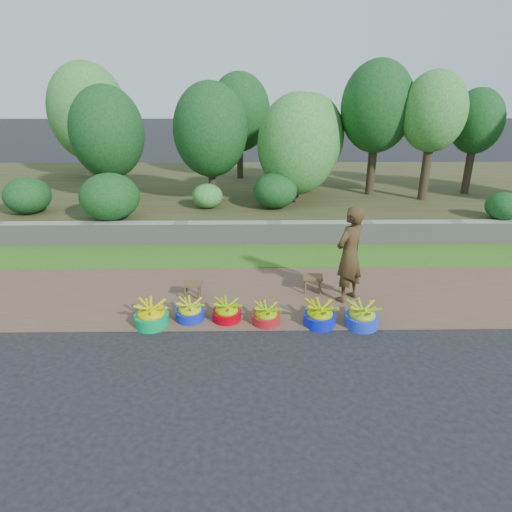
{
  "coord_description": "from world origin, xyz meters",
  "views": [
    {
      "loc": [
        -0.56,
        -5.79,
        3.45
      ],
      "look_at": [
        -0.46,
        1.3,
        0.75
      ],
      "focal_mm": 30.0,
      "sensor_mm": 36.0,
      "label": 1
    }
  ],
  "objects_px": {
    "basin_b": "(190,311)",
    "basin_f": "(362,316)",
    "basin_d": "(266,315)",
    "basin_a": "(151,315)",
    "basin_e": "(320,315)",
    "vendor_woman": "(349,255)",
    "basin_c": "(227,312)",
    "stool_left": "(192,286)",
    "stool_right": "(313,279)"
  },
  "relations": [
    {
      "from": "basin_e",
      "to": "vendor_woman",
      "type": "distance_m",
      "value": 1.26
    },
    {
      "from": "basin_c",
      "to": "basin_d",
      "type": "relative_size",
      "value": 1.05
    },
    {
      "from": "stool_left",
      "to": "basin_a",
      "type": "bearing_deg",
      "value": -119.74
    },
    {
      "from": "basin_b",
      "to": "basin_c",
      "type": "relative_size",
      "value": 1.0
    },
    {
      "from": "basin_a",
      "to": "stool_right",
      "type": "height_order",
      "value": "basin_a"
    },
    {
      "from": "basin_e",
      "to": "vendor_woman",
      "type": "relative_size",
      "value": 0.3
    },
    {
      "from": "basin_b",
      "to": "basin_f",
      "type": "height_order",
      "value": "basin_f"
    },
    {
      "from": "basin_f",
      "to": "vendor_woman",
      "type": "xyz_separation_m",
      "value": [
        -0.05,
        0.91,
        0.69
      ]
    },
    {
      "from": "basin_d",
      "to": "stool_left",
      "type": "xyz_separation_m",
      "value": [
        -1.28,
        0.91,
        0.1
      ]
    },
    {
      "from": "basin_c",
      "to": "vendor_woman",
      "type": "height_order",
      "value": "vendor_woman"
    },
    {
      "from": "basin_e",
      "to": "stool_right",
      "type": "xyz_separation_m",
      "value": [
        0.04,
        1.16,
        0.1
      ]
    },
    {
      "from": "stool_left",
      "to": "vendor_woman",
      "type": "relative_size",
      "value": 0.2
    },
    {
      "from": "basin_f",
      "to": "stool_left",
      "type": "distance_m",
      "value": 2.96
    },
    {
      "from": "basin_a",
      "to": "basin_d",
      "type": "height_order",
      "value": "basin_a"
    },
    {
      "from": "basin_d",
      "to": "vendor_woman",
      "type": "height_order",
      "value": "vendor_woman"
    },
    {
      "from": "basin_d",
      "to": "basin_f",
      "type": "bearing_deg",
      "value": -3.51
    },
    {
      "from": "vendor_woman",
      "to": "stool_right",
      "type": "bearing_deg",
      "value": -69.22
    },
    {
      "from": "basin_d",
      "to": "basin_e",
      "type": "height_order",
      "value": "basin_e"
    },
    {
      "from": "basin_c",
      "to": "basin_f",
      "type": "relative_size",
      "value": 0.89
    },
    {
      "from": "stool_left",
      "to": "vendor_woman",
      "type": "bearing_deg",
      "value": -1.79
    },
    {
      "from": "basin_b",
      "to": "basin_d",
      "type": "relative_size",
      "value": 1.05
    },
    {
      "from": "basin_a",
      "to": "basin_f",
      "type": "height_order",
      "value": "basin_a"
    },
    {
      "from": "basin_a",
      "to": "vendor_woman",
      "type": "bearing_deg",
      "value": 14.53
    },
    {
      "from": "basin_c",
      "to": "basin_e",
      "type": "distance_m",
      "value": 1.49
    },
    {
      "from": "basin_e",
      "to": "basin_f",
      "type": "relative_size",
      "value": 0.98
    },
    {
      "from": "basin_f",
      "to": "stool_left",
      "type": "bearing_deg",
      "value": 160.28
    },
    {
      "from": "basin_b",
      "to": "vendor_woman",
      "type": "relative_size",
      "value": 0.27
    },
    {
      "from": "basin_a",
      "to": "basin_e",
      "type": "relative_size",
      "value": 1.05
    },
    {
      "from": "vendor_woman",
      "to": "basin_a",
      "type": "bearing_deg",
      "value": -26.3
    },
    {
      "from": "stool_right",
      "to": "basin_c",
      "type": "bearing_deg",
      "value": -146.56
    },
    {
      "from": "basin_b",
      "to": "stool_right",
      "type": "xyz_separation_m",
      "value": [
        2.12,
        0.98,
        0.12
      ]
    },
    {
      "from": "basin_e",
      "to": "stool_left",
      "type": "xyz_separation_m",
      "value": [
        -2.13,
        0.95,
        0.08
      ]
    },
    {
      "from": "basin_d",
      "to": "vendor_woman",
      "type": "relative_size",
      "value": 0.26
    },
    {
      "from": "basin_e",
      "to": "basin_c",
      "type": "bearing_deg",
      "value": 173.93
    },
    {
      "from": "basin_d",
      "to": "basin_f",
      "type": "relative_size",
      "value": 0.85
    },
    {
      "from": "basin_d",
      "to": "vendor_woman",
      "type": "distance_m",
      "value": 1.82
    },
    {
      "from": "basin_b",
      "to": "basin_f",
      "type": "relative_size",
      "value": 0.9
    },
    {
      "from": "basin_d",
      "to": "basin_b",
      "type": "bearing_deg",
      "value": 173.51
    },
    {
      "from": "basin_c",
      "to": "basin_e",
      "type": "height_order",
      "value": "basin_e"
    },
    {
      "from": "basin_a",
      "to": "basin_e",
      "type": "xyz_separation_m",
      "value": [
        2.66,
        -0.01,
        -0.01
      ]
    },
    {
      "from": "vendor_woman",
      "to": "basin_f",
      "type": "bearing_deg",
      "value": 52.42
    },
    {
      "from": "stool_right",
      "to": "basin_f",
      "type": "bearing_deg",
      "value": -63.24
    },
    {
      "from": "basin_a",
      "to": "basin_d",
      "type": "xyz_separation_m",
      "value": [
        1.81,
        0.03,
        -0.03
      ]
    },
    {
      "from": "basin_e",
      "to": "basin_f",
      "type": "xyz_separation_m",
      "value": [
        0.66,
        -0.05,
        0.0
      ]
    },
    {
      "from": "basin_b",
      "to": "stool_right",
      "type": "relative_size",
      "value": 1.21
    },
    {
      "from": "basin_d",
      "to": "stool_right",
      "type": "xyz_separation_m",
      "value": [
        0.89,
        1.12,
        0.12
      ]
    },
    {
      "from": "basin_a",
      "to": "stool_right",
      "type": "bearing_deg",
      "value": 23.04
    },
    {
      "from": "basin_c",
      "to": "basin_d",
      "type": "height_order",
      "value": "basin_c"
    },
    {
      "from": "vendor_woman",
      "to": "basin_b",
      "type": "bearing_deg",
      "value": -26.59
    },
    {
      "from": "stool_right",
      "to": "basin_d",
      "type": "bearing_deg",
      "value": -128.38
    }
  ]
}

